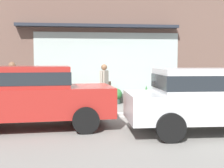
# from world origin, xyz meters

# --- Properties ---
(ground_plane) EXTENTS (60.00, 60.00, 0.00)m
(ground_plane) POSITION_xyz_m (0.00, 0.00, 0.00)
(ground_plane) COLOR gray
(curb_strip) EXTENTS (14.00, 0.24, 0.12)m
(curb_strip) POSITION_xyz_m (0.00, -0.20, 0.06)
(curb_strip) COLOR #B2B2AD
(curb_strip) RESTS_ON ground_plane
(storefront) EXTENTS (14.00, 0.81, 5.29)m
(storefront) POSITION_xyz_m (0.01, 3.19, 2.60)
(storefront) COLOR brown
(storefront) RESTS_ON ground_plane
(fire_hydrant) EXTENTS (0.40, 0.37, 0.91)m
(fire_hydrant) POSITION_xyz_m (-0.71, 0.87, 0.45)
(fire_hydrant) COLOR #4C8C47
(fire_hydrant) RESTS_ON ground_plane
(pedestrian_with_handbag) EXTENTS (0.47, 0.59, 1.67)m
(pedestrian_with_handbag) POSITION_xyz_m (0.09, 1.46, 0.98)
(pedestrian_with_handbag) COLOR #9E9384
(pedestrian_with_handbag) RESTS_ON ground_plane
(pedestrian_passerby) EXTENTS (0.44, 0.27, 1.77)m
(pedestrian_passerby) POSITION_xyz_m (-3.04, 0.38, 1.04)
(pedestrian_passerby) COLOR #9E9384
(pedestrian_passerby) RESTS_ON ground_plane
(parked_car_silver) EXTENTS (4.50, 2.07, 1.62)m
(parked_car_silver) POSITION_xyz_m (2.36, -2.68, 0.92)
(parked_car_silver) COLOR silver
(parked_car_silver) RESTS_ON ground_plane
(parked_car_red) EXTENTS (4.32, 2.25, 1.67)m
(parked_car_red) POSITION_xyz_m (-2.22, -1.56, 0.95)
(parked_car_red) COLOR maroon
(parked_car_red) RESTS_ON ground_plane
(potted_plant_doorstep) EXTENTS (0.32, 0.32, 0.57)m
(potted_plant_doorstep) POSITION_xyz_m (-3.59, 2.33, 0.31)
(potted_plant_doorstep) COLOR #4C4C51
(potted_plant_doorstep) RESTS_ON ground_plane
(potted_plant_trailing_edge) EXTENTS (0.46, 0.46, 0.71)m
(potted_plant_trailing_edge) POSITION_xyz_m (-1.81, 2.68, 0.38)
(potted_plant_trailing_edge) COLOR #9E6042
(potted_plant_trailing_edge) RESTS_ON ground_plane
(potted_plant_corner_tall) EXTENTS (0.60, 0.60, 0.82)m
(potted_plant_corner_tall) POSITION_xyz_m (-0.77, 2.28, 0.44)
(potted_plant_corner_tall) COLOR #9E6042
(potted_plant_corner_tall) RESTS_ON ground_plane
(potted_plant_window_right) EXTENTS (0.54, 0.54, 0.71)m
(potted_plant_window_right) POSITION_xyz_m (4.63, 2.41, 0.36)
(potted_plant_window_right) COLOR #9E6042
(potted_plant_window_right) RESTS_ON ground_plane
(potted_plant_low_front) EXTENTS (0.34, 0.34, 1.17)m
(potted_plant_low_front) POSITION_xyz_m (3.54, 2.46, 0.56)
(potted_plant_low_front) COLOR #33473D
(potted_plant_low_front) RESTS_ON ground_plane
(potted_plant_window_left) EXTENTS (0.34, 0.34, 0.79)m
(potted_plant_window_left) POSITION_xyz_m (1.91, 2.36, 0.38)
(potted_plant_window_left) COLOR #33473D
(potted_plant_window_left) RESTS_ON ground_plane
(potted_plant_by_entrance) EXTENTS (0.47, 0.47, 0.65)m
(potted_plant_by_entrance) POSITION_xyz_m (0.72, 2.73, 0.36)
(potted_plant_by_entrance) COLOR #33473D
(potted_plant_by_entrance) RESTS_ON ground_plane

